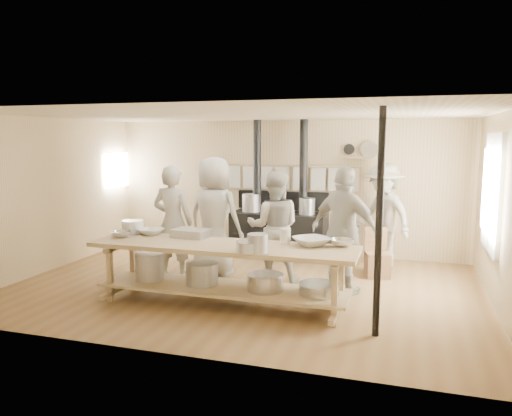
# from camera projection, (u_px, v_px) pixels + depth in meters

# --- Properties ---
(ground) EXTENTS (7.00, 7.00, 0.00)m
(ground) POSITION_uv_depth(u_px,v_px,m) (244.00, 287.00, 7.62)
(ground) COLOR brown
(ground) RESTS_ON ground
(room_shell) EXTENTS (7.00, 7.00, 7.00)m
(room_shell) POSITION_uv_depth(u_px,v_px,m) (244.00, 181.00, 7.39)
(room_shell) COLOR tan
(room_shell) RESTS_ON ground
(window_right) EXTENTS (0.09, 1.50, 1.65)m
(window_right) POSITION_uv_depth(u_px,v_px,m) (493.00, 193.00, 6.96)
(window_right) COLOR beige
(window_right) RESTS_ON ground
(left_opening) EXTENTS (0.00, 0.90, 0.90)m
(left_opening) POSITION_uv_depth(u_px,v_px,m) (117.00, 170.00, 10.30)
(left_opening) COLOR white
(left_opening) RESTS_ON ground
(stove) EXTENTS (1.90, 0.75, 2.60)m
(stove) POSITION_uv_depth(u_px,v_px,m) (279.00, 229.00, 9.55)
(stove) COLOR black
(stove) RESTS_ON ground
(towel_rail) EXTENTS (3.00, 0.04, 0.47)m
(towel_rail) POSITION_uv_depth(u_px,v_px,m) (283.00, 175.00, 9.67)
(towel_rail) COLOR #A0835B
(towel_rail) RESTS_ON ground
(back_wall_shelf) EXTENTS (0.63, 0.14, 0.32)m
(back_wall_shelf) POSITION_uv_depth(u_px,v_px,m) (361.00, 152.00, 9.21)
(back_wall_shelf) COLOR #A0835B
(back_wall_shelf) RESTS_ON ground
(prep_table) EXTENTS (3.60, 0.90, 0.85)m
(prep_table) POSITION_uv_depth(u_px,v_px,m) (222.00, 268.00, 6.70)
(prep_table) COLOR #A0835B
(prep_table) RESTS_ON ground
(support_post) EXTENTS (0.08, 0.08, 2.60)m
(support_post) POSITION_uv_depth(u_px,v_px,m) (379.00, 224.00, 5.56)
(support_post) COLOR black
(support_post) RESTS_ON ground
(cook_far_left) EXTENTS (0.67, 0.44, 1.84)m
(cook_far_left) POSITION_uv_depth(u_px,v_px,m) (173.00, 222.00, 8.00)
(cook_far_left) COLOR #AEA99A
(cook_far_left) RESTS_ON ground
(cook_left) EXTENTS (0.98, 0.84, 1.76)m
(cook_left) POSITION_uv_depth(u_px,v_px,m) (274.00, 227.00, 7.80)
(cook_left) COLOR #AEA99A
(cook_left) RESTS_ON ground
(cook_center) EXTENTS (1.04, 0.76, 1.96)m
(cook_center) POSITION_uv_depth(u_px,v_px,m) (214.00, 216.00, 8.19)
(cook_center) COLOR #AEA99A
(cook_center) RESTS_ON ground
(cook_right) EXTENTS (1.18, 0.87, 1.86)m
(cook_right) POSITION_uv_depth(u_px,v_px,m) (344.00, 231.00, 7.15)
(cook_right) COLOR #AEA99A
(cook_right) RESTS_ON ground
(cook_by_window) EXTENTS (1.34, 1.29, 1.83)m
(cook_by_window) POSITION_uv_depth(u_px,v_px,m) (383.00, 215.00, 8.77)
(cook_by_window) COLOR #AEA99A
(cook_by_window) RESTS_ON ground
(chair) EXTENTS (0.46, 0.46, 0.80)m
(chair) POSITION_uv_depth(u_px,v_px,m) (377.00, 262.00, 8.17)
(chair) COLOR brown
(chair) RESTS_ON ground
(bowl_white_a) EXTENTS (0.37, 0.37, 0.09)m
(bowl_white_a) POSITION_uv_depth(u_px,v_px,m) (151.00, 232.00, 7.32)
(bowl_white_a) COLOR white
(bowl_white_a) RESTS_ON prep_table
(bowl_steel_a) EXTENTS (0.39, 0.39, 0.09)m
(bowl_steel_a) POSITION_uv_depth(u_px,v_px,m) (121.00, 234.00, 7.11)
(bowl_steel_a) COLOR silver
(bowl_steel_a) RESTS_ON prep_table
(bowl_white_b) EXTENTS (0.64, 0.64, 0.11)m
(bowl_white_b) POSITION_uv_depth(u_px,v_px,m) (311.00, 241.00, 6.56)
(bowl_white_b) COLOR white
(bowl_white_b) RESTS_ON prep_table
(bowl_steel_b) EXTENTS (0.43, 0.43, 0.10)m
(bowl_steel_b) POSITION_uv_depth(u_px,v_px,m) (342.00, 243.00, 6.50)
(bowl_steel_b) COLOR silver
(bowl_steel_b) RESTS_ON prep_table
(roasting_pan) EXTENTS (0.55, 0.40, 0.11)m
(roasting_pan) POSITION_uv_depth(u_px,v_px,m) (191.00, 233.00, 7.13)
(roasting_pan) COLOR #B2B2B7
(roasting_pan) RESTS_ON prep_table
(mixing_bowl_large) EXTENTS (0.51, 0.51, 0.13)m
(mixing_bowl_large) POSITION_uv_depth(u_px,v_px,m) (252.00, 246.00, 6.24)
(mixing_bowl_large) COLOR silver
(mixing_bowl_large) RESTS_ON prep_table
(bucket_galv) EXTENTS (0.31, 0.31, 0.23)m
(bucket_galv) POSITION_uv_depth(u_px,v_px,m) (258.00, 243.00, 6.15)
(bucket_galv) COLOR gray
(bucket_galv) RESTS_ON prep_table
(deep_bowl_enamel) EXTENTS (0.38, 0.38, 0.20)m
(deep_bowl_enamel) POSITION_uv_depth(u_px,v_px,m) (133.00, 227.00, 7.40)
(deep_bowl_enamel) COLOR white
(deep_bowl_enamel) RESTS_ON prep_table
(pitcher) EXTENTS (0.16, 0.16, 0.20)m
(pitcher) POSITION_uv_depth(u_px,v_px,m) (285.00, 236.00, 6.66)
(pitcher) COLOR white
(pitcher) RESTS_ON prep_table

